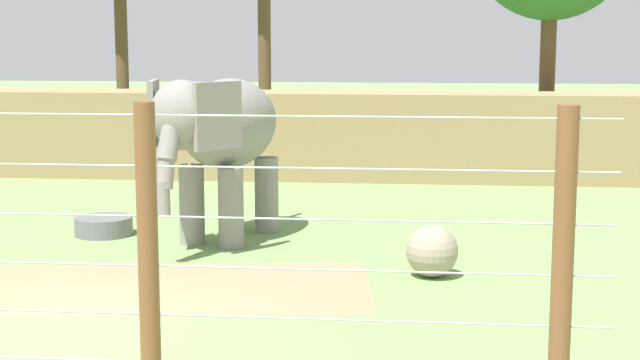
# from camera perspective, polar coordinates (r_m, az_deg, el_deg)

# --- Properties ---
(ground_plane) EXTENTS (120.00, 120.00, 0.00)m
(ground_plane) POSITION_cam_1_polar(r_m,az_deg,el_deg) (13.15, -15.02, -8.64)
(ground_plane) COLOR #759956
(dirt_patch) EXTENTS (6.95, 3.81, 0.01)m
(dirt_patch) POSITION_cam_1_polar(r_m,az_deg,el_deg) (14.97, -9.88, -6.30)
(dirt_patch) COLOR #937F5B
(dirt_patch) RESTS_ON ground
(embankment_wall) EXTENTS (36.00, 1.80, 2.27)m
(embankment_wall) POSITION_cam_1_polar(r_m,az_deg,el_deg) (25.75, -4.54, 2.71)
(embankment_wall) COLOR #997F56
(embankment_wall) RESTS_ON ground
(elephant) EXTENTS (2.27, 4.00, 3.06)m
(elephant) POSITION_cam_1_polar(r_m,az_deg,el_deg) (17.75, -5.85, 2.80)
(elephant) COLOR gray
(elephant) RESTS_ON ground
(enrichment_ball) EXTENTS (0.83, 0.83, 0.83)m
(enrichment_ball) POSITION_cam_1_polar(r_m,az_deg,el_deg) (15.44, 6.63, -4.19)
(enrichment_ball) COLOR gray
(enrichment_ball) RESTS_ON ground
(water_tub) EXTENTS (1.10, 1.10, 0.35)m
(water_tub) POSITION_cam_1_polar(r_m,az_deg,el_deg) (18.92, -12.65, -2.64)
(water_tub) COLOR slate
(water_tub) RESTS_ON ground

